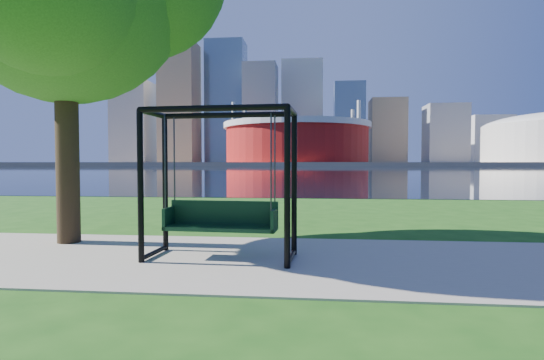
# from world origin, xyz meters

# --- Properties ---
(ground) EXTENTS (900.00, 900.00, 0.00)m
(ground) POSITION_xyz_m (0.00, 0.00, 0.00)
(ground) COLOR #1E5114
(ground) RESTS_ON ground
(path) EXTENTS (120.00, 4.00, 0.03)m
(path) POSITION_xyz_m (0.00, -0.50, 0.01)
(path) COLOR #9E937F
(path) RESTS_ON ground
(river) EXTENTS (900.00, 180.00, 0.02)m
(river) POSITION_xyz_m (0.00, 102.00, 0.01)
(river) COLOR black
(river) RESTS_ON ground
(far_bank) EXTENTS (900.00, 228.00, 2.00)m
(far_bank) POSITION_xyz_m (0.00, 306.00, 1.00)
(far_bank) COLOR #937F60
(far_bank) RESTS_ON ground
(stadium) EXTENTS (83.00, 83.00, 32.00)m
(stadium) POSITION_xyz_m (-10.00, 235.00, 14.23)
(stadium) COLOR maroon
(stadium) RESTS_ON far_bank
(skyline) EXTENTS (392.00, 66.00, 96.50)m
(skyline) POSITION_xyz_m (-4.27, 319.39, 35.89)
(skyline) COLOR gray
(skyline) RESTS_ON far_bank
(swing) EXTENTS (2.54, 1.21, 2.55)m
(swing) POSITION_xyz_m (-0.60, -0.50, 1.23)
(swing) COLOR black
(swing) RESTS_ON ground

